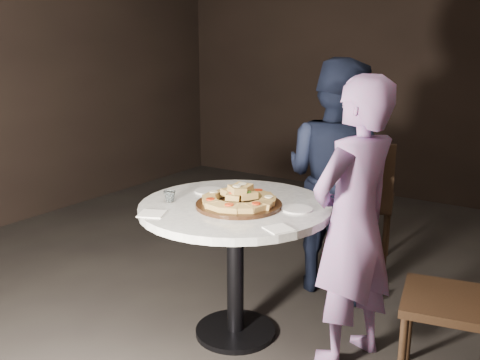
% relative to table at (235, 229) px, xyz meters
% --- Properties ---
extents(floor, '(7.00, 7.00, 0.00)m').
position_rel_table_xyz_m(floor, '(0.04, -0.02, -0.67)').
color(floor, black).
rests_on(floor, ground).
extents(table, '(1.29, 1.29, 0.82)m').
position_rel_table_xyz_m(table, '(0.00, 0.00, 0.00)').
color(table, black).
rests_on(table, ground).
extents(serving_board, '(0.63, 0.63, 0.02)m').
position_rel_table_xyz_m(serving_board, '(0.04, -0.03, 0.16)').
color(serving_board, black).
rests_on(serving_board, table).
extents(focaccia_pile, '(0.43, 0.43, 0.11)m').
position_rel_table_xyz_m(focaccia_pile, '(0.05, -0.03, 0.21)').
color(focaccia_pile, '#A5803F').
rests_on(focaccia_pile, serving_board).
extents(plate_left, '(0.24, 0.24, 0.01)m').
position_rel_table_xyz_m(plate_left, '(-0.27, 0.12, 0.16)').
color(plate_left, white).
rests_on(plate_left, table).
extents(plate_right, '(0.20, 0.20, 0.01)m').
position_rel_table_xyz_m(plate_right, '(0.35, 0.09, 0.16)').
color(plate_right, white).
rests_on(plate_right, table).
extents(water_glass, '(0.09, 0.09, 0.07)m').
position_rel_table_xyz_m(water_glass, '(-0.34, -0.18, 0.19)').
color(water_glass, silver).
rests_on(water_glass, table).
extents(napkin_near, '(0.18, 0.18, 0.01)m').
position_rel_table_xyz_m(napkin_near, '(-0.26, -0.40, 0.16)').
color(napkin_near, white).
rests_on(napkin_near, table).
extents(napkin_far, '(0.16, 0.16, 0.01)m').
position_rel_table_xyz_m(napkin_far, '(0.42, -0.23, 0.16)').
color(napkin_far, white).
rests_on(napkin_far, table).
extents(chair_far, '(0.59, 0.61, 1.02)m').
position_rel_table_xyz_m(chair_far, '(0.24, 1.36, -0.09)').
color(chair_far, black).
rests_on(chair_far, ground).
extents(chair_right, '(0.56, 0.54, 0.97)m').
position_rel_table_xyz_m(chair_right, '(1.28, 0.17, -0.11)').
color(chair_right, black).
rests_on(chair_right, ground).
extents(diner_navy, '(0.88, 0.74, 1.62)m').
position_rel_table_xyz_m(diner_navy, '(0.21, 0.92, 0.14)').
color(diner_navy, black).
rests_on(diner_navy, ground).
extents(diner_teal, '(0.54, 0.66, 1.57)m').
position_rel_table_xyz_m(diner_teal, '(0.65, 0.15, 0.11)').
color(diner_teal, '#84639A').
rests_on(diner_teal, ground).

